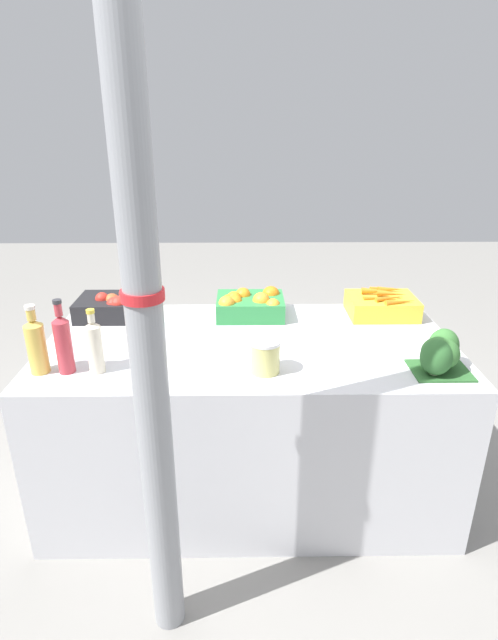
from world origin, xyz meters
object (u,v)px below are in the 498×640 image
(broccoli_pile, at_px, (440,353))
(juice_bottle_cloudy, at_px, (95,346))
(juice_bottle_golden, at_px, (36,345))
(carrot_crate, at_px, (382,305))
(orange_crate, at_px, (250,304))
(apple_crate, at_px, (114,305))
(juice_bottle_ruby, at_px, (63,342))
(pickle_jar, at_px, (265,356))
(support_pole, at_px, (146,332))

(broccoli_pile, height_order, juice_bottle_cloudy, juice_bottle_cloudy)
(juice_bottle_golden, bearing_deg, carrot_crate, 21.35)
(orange_crate, bearing_deg, juice_bottle_cloudy, -136.42)
(carrot_crate, height_order, juice_bottle_golden, juice_bottle_golden)
(apple_crate, distance_m, broccoli_pile, 1.49)
(orange_crate, height_order, juice_bottle_ruby, juice_bottle_ruby)
(orange_crate, height_order, juice_bottle_golden, juice_bottle_golden)
(pickle_jar, bearing_deg, support_pole, -129.17)
(juice_bottle_cloudy, height_order, pickle_jar, juice_bottle_cloudy)
(juice_bottle_golden, bearing_deg, apple_crate, 74.81)
(apple_crate, bearing_deg, juice_bottle_ruby, -95.16)
(apple_crate, bearing_deg, juice_bottle_golden, -105.19)
(orange_crate, bearing_deg, juice_bottle_golden, -145.16)
(support_pole, bearing_deg, juice_bottle_cloudy, 123.39)
(apple_crate, xyz_separation_m, orange_crate, (0.66, 0.00, 0.00))
(juice_bottle_golden, relative_size, juice_bottle_ruby, 0.93)
(juice_bottle_golden, height_order, juice_bottle_ruby, juice_bottle_ruby)
(carrot_crate, bearing_deg, juice_bottle_cloudy, -155.32)
(orange_crate, distance_m, juice_bottle_ruby, 0.91)
(juice_bottle_cloudy, bearing_deg, orange_crate, 43.58)
(carrot_crate, bearing_deg, apple_crate, -179.74)
(juice_bottle_ruby, bearing_deg, carrot_crate, 22.80)
(juice_bottle_golden, xyz_separation_m, juice_bottle_cloudy, (0.22, -0.00, -0.01))
(orange_crate, xyz_separation_m, juice_bottle_ruby, (-0.71, -0.56, 0.06))
(support_pole, distance_m, juice_bottle_golden, 0.72)
(orange_crate, bearing_deg, apple_crate, -179.98)
(juice_bottle_golden, distance_m, pickle_jar, 0.86)
(juice_bottle_golden, bearing_deg, juice_bottle_ruby, -0.00)
(apple_crate, relative_size, broccoli_pile, 1.47)
(apple_crate, distance_m, juice_bottle_ruby, 0.57)
(orange_crate, height_order, broccoli_pile, broccoli_pile)
(carrot_crate, relative_size, pickle_jar, 2.47)
(broccoli_pile, relative_size, juice_bottle_cloudy, 0.86)
(support_pole, relative_size, carrot_crate, 6.95)
(broccoli_pile, relative_size, juice_bottle_ruby, 0.75)
(support_pole, distance_m, juice_bottle_cloudy, 0.58)
(orange_crate, relative_size, broccoli_pile, 1.47)
(juice_bottle_ruby, bearing_deg, apple_crate, 84.84)
(support_pole, xyz_separation_m, juice_bottle_cloudy, (-0.29, 0.44, -0.25))
(pickle_jar, bearing_deg, carrot_crate, 44.06)
(apple_crate, relative_size, carrot_crate, 1.00)
(carrot_crate, distance_m, juice_bottle_ruby, 1.47)
(orange_crate, distance_m, juice_bottle_golden, 0.99)
(juice_bottle_golden, bearing_deg, juice_bottle_cloudy, -0.00)
(orange_crate, relative_size, pickle_jar, 2.47)
(support_pole, bearing_deg, carrot_crate, 46.78)
(carrot_crate, distance_m, juice_bottle_golden, 1.57)
(apple_crate, distance_m, juice_bottle_cloudy, 0.57)
(juice_bottle_golden, height_order, juice_bottle_cloudy, juice_bottle_golden)
(juice_bottle_golden, relative_size, juice_bottle_cloudy, 1.07)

